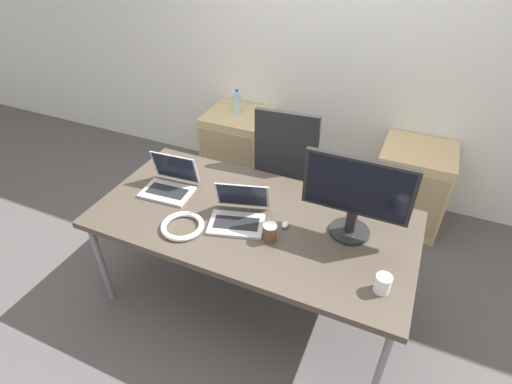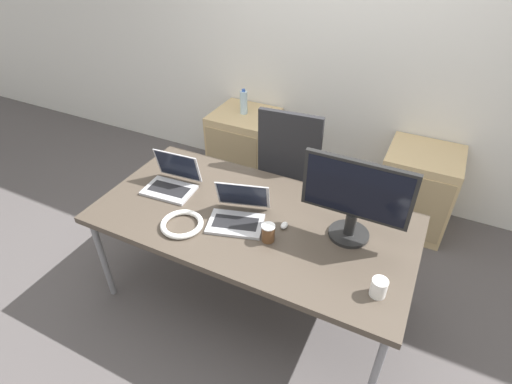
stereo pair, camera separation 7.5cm
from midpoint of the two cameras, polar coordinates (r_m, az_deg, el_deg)
The scene contains 14 objects.
ground_plane at distance 2.85m, azimuth 0.35°, elevation -14.45°, with size 14.00×14.00×0.00m, color #514C4C.
wall_back at distance 3.40m, azimuth 12.78°, elevation 20.00°, with size 10.00×0.05×2.60m.
desk at distance 2.38m, azimuth 0.40°, elevation -4.31°, with size 1.88×0.94×0.70m.
office_chair at distance 3.13m, azimuth 6.10°, elevation 1.21°, with size 0.56×0.58×1.10m.
cabinet_left at distance 3.76m, azimuth -1.08°, elevation 6.47°, with size 0.54×0.52×0.68m.
cabinet_right at distance 3.44m, azimuth 22.52°, elevation 0.29°, with size 0.54×0.52×0.68m.
water_bottle at distance 3.56m, azimuth -1.14°, elevation 12.69°, with size 0.07×0.07×0.22m.
laptop_left at distance 2.30m, azimuth -1.65°, elevation -3.15°, with size 0.36×0.36×0.22m.
laptop_right at distance 2.60m, azimuth -11.10°, elevation 1.45°, with size 0.33×0.28×0.22m.
monitor at distance 2.14m, azimuth 14.96°, elevation -0.84°, with size 0.57×0.22×0.48m.
mouse at distance 2.28m, azimuth 5.00°, elevation -4.79°, with size 0.04×0.06×0.03m.
coffee_cup_white at distance 2.01m, azimuth 18.19°, elevation -12.87°, with size 0.08×0.08×0.09m.
coffee_cup_brown at distance 2.17m, azimuth 2.75°, elevation -5.86°, with size 0.08×0.08×0.10m.
cable_coil at distance 2.31m, azimuth -9.62°, elevation -4.54°, with size 0.25×0.25×0.03m.
Camera 2 is at (0.82, -1.61, 2.21)m, focal length 28.00 mm.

